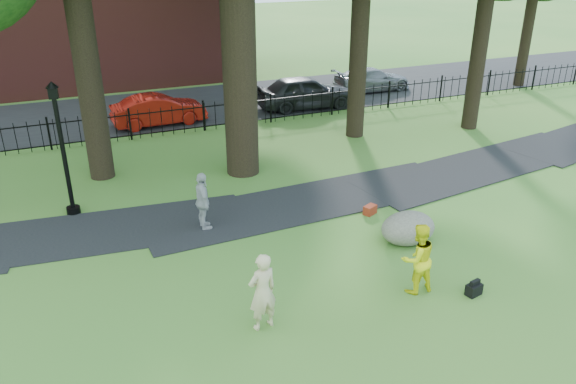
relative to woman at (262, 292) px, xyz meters
name	(u,v)px	position (x,y,z in m)	size (l,w,h in m)	color
ground	(338,273)	(2.37, 1.21, -0.86)	(120.00, 120.00, 0.00)	#356D26
footpath	(307,202)	(3.37, 5.11, -0.86)	(36.00, 2.60, 0.03)	black
street	(182,107)	(2.37, 17.21, -0.86)	(80.00, 7.00, 0.02)	black
iron_fence	(204,117)	(2.37, 13.21, -0.26)	(44.00, 0.04, 1.20)	black
woman	(262,292)	(0.00, 0.00, 0.00)	(0.63, 0.41, 1.73)	#CFBA8E
man	(418,259)	(3.65, -0.12, -0.02)	(0.82, 0.64, 1.68)	yellow
pedestrian	(203,202)	(0.04, 4.69, -0.03)	(0.97, 0.40, 1.66)	#A1A1A5
boulder	(408,226)	(4.82, 1.91, -0.43)	(1.49, 1.13, 0.87)	slate
lamppost	(63,152)	(-3.24, 7.11, 1.05)	(0.39, 0.39, 3.91)	black
backpack	(474,290)	(4.78, -0.78, -0.73)	(0.36, 0.23, 0.27)	black
red_bag	(370,210)	(4.73, 3.68, -0.73)	(0.39, 0.24, 0.26)	maroon
red_sedan	(159,110)	(0.82, 14.79, -0.21)	(1.38, 3.97, 1.31)	#9B140B
grey_car	(305,92)	(7.71, 14.72, -0.09)	(1.84, 4.57, 1.56)	black
silver_car	(372,79)	(12.34, 16.37, -0.26)	(1.70, 4.19, 1.22)	gray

